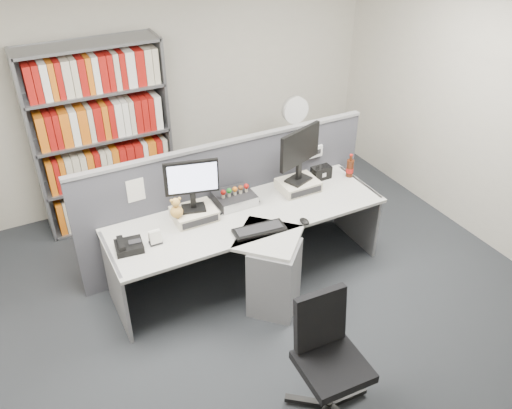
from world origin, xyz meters
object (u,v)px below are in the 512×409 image
desk_calendar (155,238)px  keyboard (259,230)px  desk_fan (295,113)px  desk (259,250)px  filing_cabinet (293,166)px  mouse (304,221)px  shelving_unit (102,140)px  cola_bottle (350,168)px  monitor_left (192,181)px  monitor_right (300,151)px  office_chair (328,354)px  desktop_pc (234,198)px  desk_phone (128,246)px  speaker (321,173)px

desk_calendar → keyboard: bearing=-15.9°
keyboard → desk_fan: 1.93m
desk → filing_cabinet: (1.20, 1.40, -0.11)m
mouse → shelving_unit: shelving_unit is taller
desk_calendar → cola_bottle: bearing=4.9°
keyboard → shelving_unit: bearing=114.5°
desk_calendar → shelving_unit: bearing=90.2°
monitor_left → shelving_unit: 1.54m
monitor_right → filing_cabinet: bearing=61.1°
keyboard → office_chair: (-0.13, -1.29, -0.22)m
filing_cabinet → keyboard: bearing=-130.0°
desktop_pc → desk_phone: desk_phone is taller
desk_calendar → office_chair: size_ratio=0.14×
monitor_left → keyboard: (0.43, -0.45, -0.38)m
desk → desk_fan: desk_fan is taller
monitor_right → desk_fan: bearing=61.1°
mouse → shelving_unit: 2.39m
keyboard → cola_bottle: size_ratio=1.92×
keyboard → desk_fan: (1.23, 1.46, 0.30)m
monitor_left → keyboard: bearing=-46.1°
desktop_pc → cola_bottle: 1.27m
cola_bottle → desk_fan: desk_fan is taller
desk_calendar → desk_fan: size_ratio=0.25×
monitor_left → keyboard: 0.73m
desktop_pc → office_chair: 1.84m
monitor_right → desk_calendar: monitor_right is taller
cola_bottle → desktop_pc: bearing=175.8°
keyboard → monitor_left: bearing=133.9°
monitor_right → desktop_pc: (-0.66, 0.07, -0.38)m
keyboard → shelving_unit: (-0.87, 1.91, 0.24)m
mouse → cola_bottle: 1.00m
office_chair → monitor_left: bearing=99.7°
desk_phone → cola_bottle: 2.37m
desktop_pc → cola_bottle: size_ratio=1.44×
mouse → office_chair: 1.35m
keyboard → desk_phone: desk_phone is taller
filing_cabinet → cola_bottle: bearing=-87.6°
desk_phone → speaker: speaker is taller
desktop_pc → desk_fan: size_ratio=0.68×
desk_phone → filing_cabinet: 2.64m
monitor_left → monitor_right: size_ratio=0.89×
desk → speaker: 1.12m
desk_calendar → office_chair: 1.73m
desk_calendar → speaker: (1.86, 0.28, 0.01)m
desktop_pc → shelving_unit: (-0.88, 1.39, 0.21)m
desk_phone → desk_fan: bearing=27.2°
monitor_right → speaker: monitor_right is taller
shelving_unit → speaker: bearing=-36.7°
keyboard → desk_calendar: bearing=164.1°
desk → shelving_unit: (-0.90, 1.85, 0.52)m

